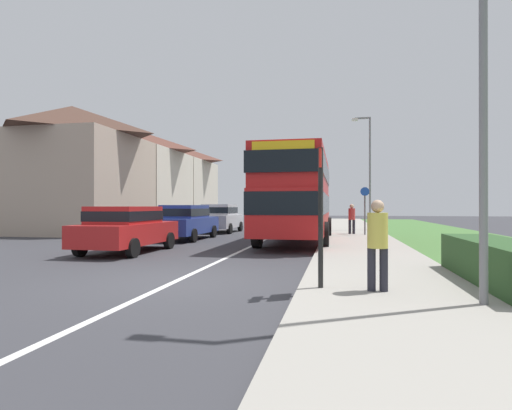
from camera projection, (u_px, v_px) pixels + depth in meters
name	position (u px, v px, depth m)	size (l,w,h in m)	color
ground_plane	(176.00, 281.00, 8.46)	(120.00, 120.00, 0.00)	#38383D
lane_marking_centre	(254.00, 245.00, 16.31)	(0.14, 60.00, 0.01)	silver
pavement_near_side	(365.00, 251.00, 13.52)	(3.20, 68.00, 0.12)	#9E998E
grass_verge_seaward	(508.00, 255.00, 12.67)	(6.00, 68.00, 0.08)	#477538
roadside_hedge	(501.00, 265.00, 7.64)	(1.10, 4.24, 0.90)	#2D5128
double_decker_bus	(297.00, 193.00, 17.55)	(2.80, 9.56, 3.70)	red
parked_car_red	(127.00, 227.00, 13.67)	(1.98, 4.34, 1.55)	#B21E1E
parked_car_blue	(186.00, 221.00, 18.95)	(1.87, 4.60, 1.61)	navy
parked_car_silver	(220.00, 217.00, 24.17)	(1.97, 4.08, 1.67)	#B7B7BC
pedestrian_at_stop	(378.00, 241.00, 6.90)	(0.34, 0.34, 1.67)	#23232D
pedestrian_walking_away	(352.00, 217.00, 21.18)	(0.34, 0.34, 1.67)	#23232D
bus_stop_sign	(321.00, 207.00, 7.21)	(0.09, 0.52, 2.60)	black
cycle_route_sign	(365.00, 209.00, 20.51)	(0.44, 0.08, 2.52)	slate
street_lamp_near	(476.00, 4.00, 6.01)	(1.14, 0.20, 8.00)	slate
street_lamp_mid	(368.00, 165.00, 24.85)	(1.14, 0.20, 7.01)	slate
house_terrace_far_side	(131.00, 178.00, 30.73)	(7.36, 20.86, 7.45)	tan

